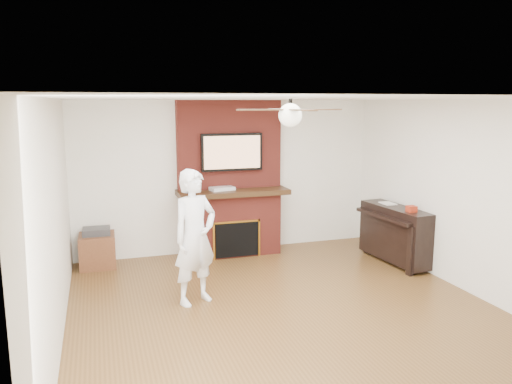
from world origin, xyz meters
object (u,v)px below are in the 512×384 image
object	(u,v)px
fireplace	(231,194)
piano	(395,233)
side_table	(97,249)
person	(195,237)

from	to	relation	value
fireplace	piano	bearing A→B (deg)	-28.87
fireplace	piano	xyz separation A→B (m)	(2.29, -1.26, -0.52)
side_table	fireplace	bearing A→B (deg)	2.99
side_table	piano	bearing A→B (deg)	-13.96
fireplace	person	bearing A→B (deg)	-117.26
person	side_table	world-z (taller)	person
person	side_table	xyz separation A→B (m)	(-1.16, 1.81, -0.56)
fireplace	person	xyz separation A→B (m)	(-0.97, -1.88, -0.16)
fireplace	side_table	size ratio (longest dim) A/B	4.16
fireplace	person	world-z (taller)	fireplace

